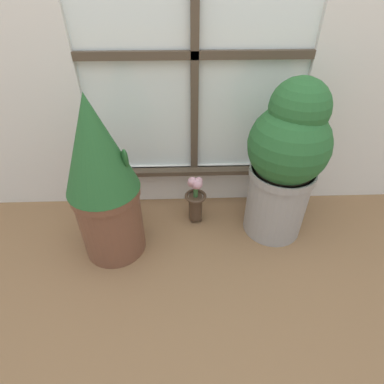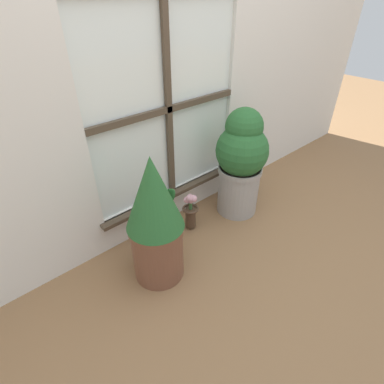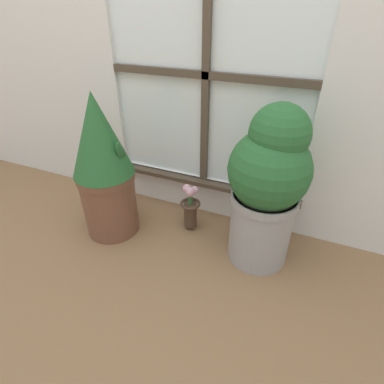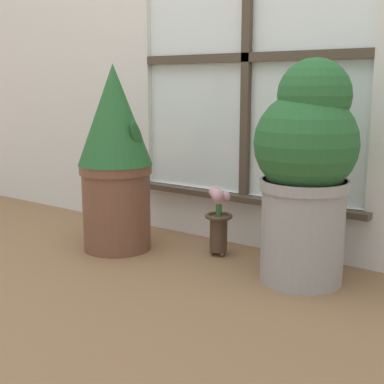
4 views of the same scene
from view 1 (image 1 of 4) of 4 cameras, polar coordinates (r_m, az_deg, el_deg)
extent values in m
plane|color=olive|center=(1.36, 1.34, -15.85)|extent=(10.00, 10.00, 0.00)
cube|color=silver|center=(1.69, 0.38, 2.17)|extent=(1.03, 0.05, 0.22)
cube|color=white|center=(1.42, 0.47, 24.88)|extent=(1.03, 0.02, 1.12)
cube|color=#4C3D2D|center=(1.40, 0.52, 24.63)|extent=(0.04, 0.02, 1.12)
cube|color=#4C3D2D|center=(1.40, 0.52, 24.63)|extent=(1.03, 0.02, 0.04)
cube|color=#4C3D2D|center=(1.60, 0.45, 4.04)|extent=(1.09, 0.06, 0.02)
cylinder|color=brown|center=(1.39, -15.16, -5.04)|extent=(0.28, 0.28, 0.35)
cylinder|color=brown|center=(1.30, -16.28, 0.13)|extent=(0.29, 0.29, 0.04)
cylinder|color=#38281E|center=(1.29, -16.38, 0.57)|extent=(0.25, 0.25, 0.01)
cone|color=#28602D|center=(1.18, -18.11, 8.50)|extent=(0.30, 0.30, 0.40)
ellipsoid|color=#28602D|center=(1.23, -12.67, 5.44)|extent=(0.08, 0.17, 0.20)
cylinder|color=#9E9993|center=(1.50, 15.77, -1.50)|extent=(0.28, 0.28, 0.36)
cylinder|color=#9E9993|center=(1.41, 16.86, 3.58)|extent=(0.30, 0.30, 0.04)
cylinder|color=#38281E|center=(1.40, 16.96, 4.01)|extent=(0.26, 0.26, 0.01)
sphere|color=#28602D|center=(1.34, 17.93, 8.51)|extent=(0.35, 0.35, 0.35)
sphere|color=#28602D|center=(1.29, 19.78, 14.83)|extent=(0.24, 0.24, 0.24)
ellipsoid|color=#28602D|center=(1.28, 14.45, 6.87)|extent=(0.11, 0.18, 0.21)
sphere|color=#473323|center=(1.62, 0.75, -4.37)|extent=(0.02, 0.02, 0.02)
sphere|color=#473323|center=(1.59, 0.01, -5.33)|extent=(0.02, 0.02, 0.02)
sphere|color=#473323|center=(1.59, 1.62, -5.29)|extent=(0.02, 0.02, 0.02)
cylinder|color=#473323|center=(1.54, 0.81, -2.84)|extent=(0.07, 0.07, 0.14)
torus|color=#473323|center=(1.50, 0.84, -0.79)|extent=(0.11, 0.11, 0.02)
cylinder|color=#386633|center=(1.47, 0.85, 0.40)|extent=(0.02, 0.02, 0.08)
sphere|color=#DB9EAD|center=(1.46, 0.86, 1.31)|extent=(0.04, 0.04, 0.04)
sphere|color=#DB9EAD|center=(1.47, 1.28, 2.11)|extent=(0.04, 0.04, 0.04)
sphere|color=#DB9EAD|center=(1.46, -0.04, 1.78)|extent=(0.04, 0.04, 0.04)
sphere|color=#DB9EAD|center=(1.43, 0.09, 2.02)|extent=(0.04, 0.04, 0.04)
sphere|color=#DB9EAD|center=(1.43, 1.06, 1.52)|extent=(0.05, 0.05, 0.05)
camera|label=2|loc=(0.99, -101.26, 11.15)|focal=28.00mm
camera|label=3|loc=(0.58, 89.25, -2.60)|focal=28.00mm
camera|label=4|loc=(1.37, 96.48, -27.91)|focal=50.00mm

